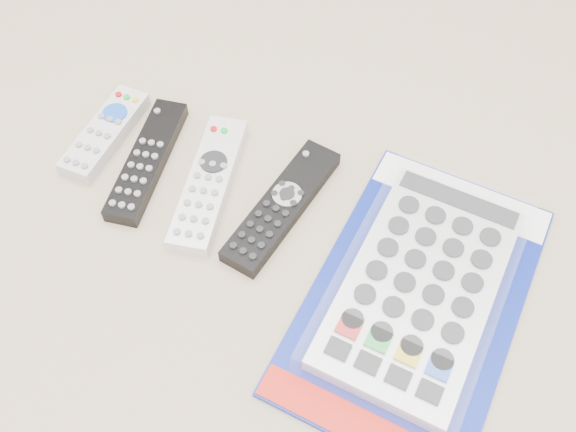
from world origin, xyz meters
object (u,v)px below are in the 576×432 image
(remote_small_grey, at_px, (105,133))
(remote_slim_black, at_px, (147,160))
(remote_silver_dvd, at_px, (209,183))
(remote_large_black, at_px, (282,206))
(jumbo_remote_packaged, at_px, (420,286))

(remote_small_grey, relative_size, remote_slim_black, 0.79)
(remote_small_grey, distance_m, remote_silver_dvd, 0.17)
(remote_slim_black, distance_m, remote_large_black, 0.19)
(remote_silver_dvd, relative_size, jumbo_remote_packaged, 0.54)
(remote_small_grey, xyz_separation_m, jumbo_remote_packaged, (0.46, -0.08, 0.01))
(remote_small_grey, relative_size, remote_large_black, 0.75)
(jumbo_remote_packaged, bearing_deg, remote_silver_dvd, 175.45)
(remote_small_grey, bearing_deg, remote_large_black, -3.68)
(remote_slim_black, bearing_deg, remote_silver_dvd, -10.36)
(remote_silver_dvd, bearing_deg, jumbo_remote_packaged, -19.99)
(remote_slim_black, bearing_deg, remote_large_black, -8.68)
(remote_small_grey, xyz_separation_m, remote_silver_dvd, (0.17, -0.03, -0.00))
(remote_large_black, xyz_separation_m, jumbo_remote_packaged, (0.19, -0.05, 0.01))
(remote_small_grey, height_order, remote_slim_black, remote_small_grey)
(remote_large_black, height_order, jumbo_remote_packaged, jumbo_remote_packaged)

